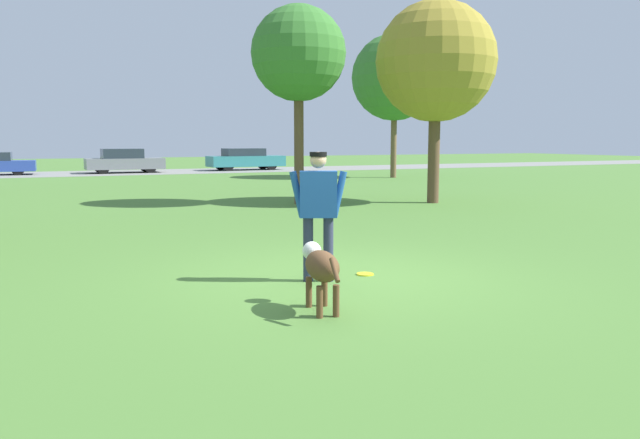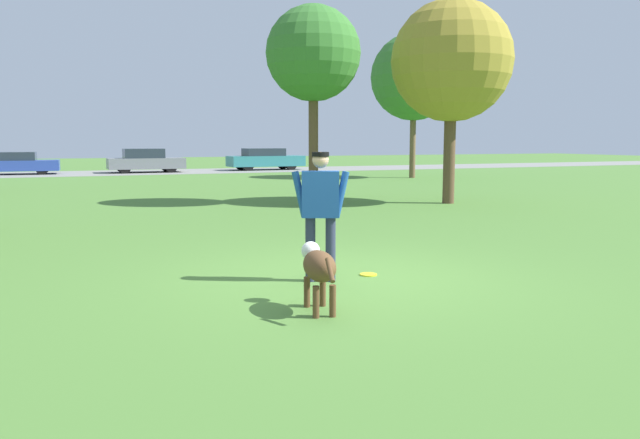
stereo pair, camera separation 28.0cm
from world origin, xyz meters
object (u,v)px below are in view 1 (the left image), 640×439
at_px(frisbee, 365,274).
at_px(parked_car_grey, 124,161).
at_px(tree_far_right, 395,78).
at_px(person, 318,205).
at_px(tree_mid_center, 298,54).
at_px(tree_near_right, 436,62).
at_px(parked_car_teal, 245,159).
at_px(dog, 321,267).

height_order(frisbee, parked_car_grey, parked_car_grey).
bearing_deg(tree_far_right, parked_car_grey, 138.69).
distance_m(person, tree_mid_center, 10.38).
height_order(tree_near_right, parked_car_teal, tree_near_right).
distance_m(frisbee, parked_car_teal, 30.14).
bearing_deg(frisbee, tree_near_right, 49.81).
xyz_separation_m(dog, tree_mid_center, (4.19, 10.47, 3.71)).
height_order(frisbee, tree_far_right, tree_far_right).
distance_m(frisbee, tree_mid_center, 10.43).
xyz_separation_m(person, dog, (-0.57, -1.29, -0.52)).
distance_m(dog, tree_mid_center, 11.88).
bearing_deg(tree_near_right, parked_car_grey, 105.64).
xyz_separation_m(person, parked_car_teal, (8.57, 29.17, -0.34)).
distance_m(person, tree_near_right, 11.14).
bearing_deg(tree_far_right, tree_mid_center, -133.15).
bearing_deg(tree_near_right, dog, -130.73).
xyz_separation_m(tree_mid_center, tree_near_right, (3.68, -1.33, -0.17)).
bearing_deg(tree_mid_center, parked_car_teal, 76.12).
distance_m(dog, parked_car_grey, 30.23).
height_order(tree_far_right, parked_car_teal, tree_far_right).
relative_size(frisbee, parked_car_teal, 0.05).
bearing_deg(frisbee, tree_far_right, 57.48).
relative_size(dog, tree_mid_center, 0.20).
distance_m(tree_mid_center, tree_near_right, 3.92).
bearing_deg(person, parked_car_grey, 110.08).
distance_m(tree_mid_center, parked_car_grey, 20.12).
xyz_separation_m(tree_far_right, parked_car_teal, (-4.18, 10.26, -4.13)).
distance_m(person, tree_far_right, 23.12).
relative_size(tree_far_right, parked_car_teal, 1.48).
bearing_deg(tree_near_right, tree_far_right, 63.80).
bearing_deg(parked_car_teal, tree_far_right, -70.03).
bearing_deg(tree_near_right, parked_car_teal, 86.62).
bearing_deg(parked_car_grey, frisbee, -91.86).
xyz_separation_m(dog, tree_far_right, (13.32, 20.21, 4.31)).
xyz_separation_m(tree_near_right, parked_car_grey, (-5.88, 21.02, -3.36)).
distance_m(tree_near_right, parked_car_grey, 22.08).
bearing_deg(parked_car_teal, tree_mid_center, -106.11).
bearing_deg(dog, parked_car_teal, -7.39).
height_order(dog, tree_mid_center, tree_mid_center).
bearing_deg(tree_mid_center, parked_car_grey, 96.39).
bearing_deg(frisbee, parked_car_teal, 74.94).
relative_size(tree_mid_center, tree_near_right, 0.96).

